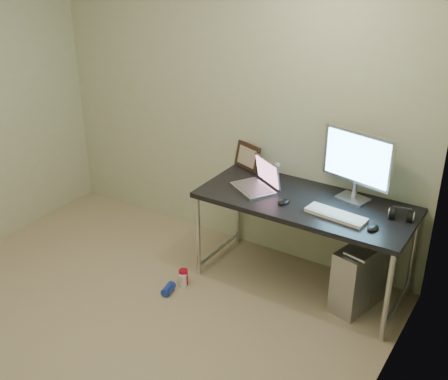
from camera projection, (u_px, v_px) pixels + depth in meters
floor at (97, 343)px, 3.88m from camera, size 3.50×3.50×0.00m
wall_back at (230, 105)px, 4.67m from camera, size 3.50×0.02×2.50m
wall_right at (358, 265)px, 2.50m from camera, size 0.02×3.50×2.50m
desk at (305, 210)px, 4.23m from camera, size 1.62×0.71×0.75m
tower_computer at (360, 276)px, 4.17m from camera, size 0.32×0.52×0.53m
cable_a at (370, 239)px, 4.37m from camera, size 0.01×0.16×0.69m
cable_b at (380, 246)px, 4.32m from camera, size 0.02×0.11×0.71m
can_red at (183, 277)px, 4.48m from camera, size 0.08×0.08×0.13m
can_white at (183, 281)px, 4.46m from camera, size 0.07×0.07×0.11m
can_blue at (168, 289)px, 4.39m from camera, size 0.09×0.14×0.07m
laptop at (258, 182)px, 4.36m from camera, size 0.43×0.41×0.23m
monitor at (357, 161)px, 4.08m from camera, size 0.56×0.21×0.53m
keyboard at (336, 215)px, 3.95m from camera, size 0.45×0.19×0.03m
mouse_right at (373, 227)px, 3.79m from camera, size 0.09×0.12×0.04m
mouse_left at (284, 201)px, 4.14m from camera, size 0.09×0.12×0.04m
headphones at (401, 215)px, 3.92m from camera, size 0.18×0.11×0.11m
picture_frame at (247, 156)px, 4.70m from camera, size 0.28×0.16×0.22m
webcam at (277, 167)px, 4.53m from camera, size 0.05×0.04×0.13m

